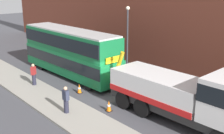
# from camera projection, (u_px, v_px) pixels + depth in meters

# --- Properties ---
(ground_plane) EXTENTS (120.00, 120.00, 0.00)m
(ground_plane) POSITION_uv_depth(u_px,v_px,m) (117.00, 95.00, 20.27)
(ground_plane) COLOR #424247
(near_kerb) EXTENTS (60.00, 2.80, 0.15)m
(near_kerb) POSITION_uv_depth(u_px,v_px,m) (68.00, 111.00, 17.59)
(near_kerb) COLOR gray
(near_kerb) RESTS_ON ground_plane
(recovery_tow_truck) EXTENTS (10.18, 2.88, 3.67)m
(recovery_tow_truck) POSITION_uv_depth(u_px,v_px,m) (185.00, 95.00, 15.79)
(recovery_tow_truck) COLOR #2D2D2D
(recovery_tow_truck) RESTS_ON ground_plane
(double_decker_bus) EXTENTS (11.10, 2.84, 4.06)m
(double_decker_bus) POSITION_uv_depth(u_px,v_px,m) (70.00, 51.00, 24.06)
(double_decker_bus) COLOR #146B38
(double_decker_bus) RESTS_ON ground_plane
(pedestrian_onlooker) EXTENTS (0.44, 0.48, 1.71)m
(pedestrian_onlooker) POSITION_uv_depth(u_px,v_px,m) (34.00, 75.00, 21.73)
(pedestrian_onlooker) COLOR #232333
(pedestrian_onlooker) RESTS_ON near_kerb
(pedestrian_bystander) EXTENTS (0.41, 0.31, 1.71)m
(pedestrian_bystander) POSITION_uv_depth(u_px,v_px,m) (66.00, 100.00, 17.04)
(pedestrian_bystander) COLOR #232333
(pedestrian_bystander) RESTS_ON near_kerb
(traffic_cone_near_bus) EXTENTS (0.36, 0.36, 0.72)m
(traffic_cone_near_bus) POSITION_uv_depth(u_px,v_px,m) (79.00, 89.00, 20.62)
(traffic_cone_near_bus) COLOR orange
(traffic_cone_near_bus) RESTS_ON ground_plane
(traffic_cone_midway) EXTENTS (0.36, 0.36, 0.72)m
(traffic_cone_midway) POSITION_uv_depth(u_px,v_px,m) (109.00, 106.00, 17.71)
(traffic_cone_midway) COLOR orange
(traffic_cone_midway) RESTS_ON ground_plane
(street_lamp) EXTENTS (0.36, 0.36, 5.83)m
(street_lamp) POSITION_uv_depth(u_px,v_px,m) (127.00, 32.00, 25.55)
(street_lamp) COLOR #38383D
(street_lamp) RESTS_ON ground_plane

